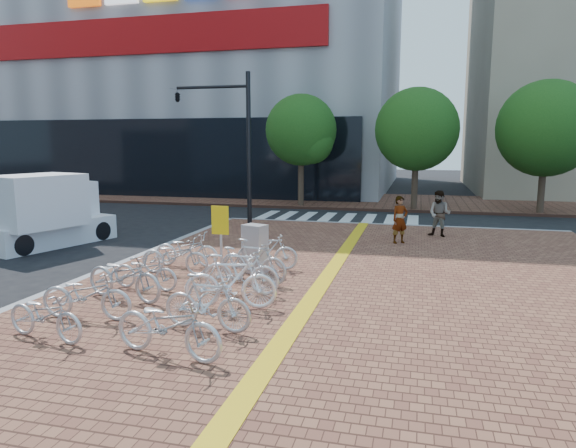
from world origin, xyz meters
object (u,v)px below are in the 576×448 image
(bike_10, at_px, (253,261))
(bike_11, at_px, (267,251))
(box_truck, at_px, (46,212))
(bike_2, at_px, (124,276))
(bike_6, at_px, (168,325))
(bike_0, at_px, (45,315))
(yellow_sign, at_px, (220,226))
(bike_4, at_px, (175,256))
(traffic_light_pole, at_px, (215,121))
(pedestrian_b, at_px, (440,214))
(pedestrian_a, at_px, (400,220))
(bike_7, at_px, (207,303))
(utility_box, at_px, (255,249))
(bike_3, at_px, (145,271))
(bike_8, at_px, (230,281))
(bike_1, at_px, (86,295))
(bike_5, at_px, (187,249))
(bike_9, at_px, (241,271))

(bike_10, relative_size, bike_11, 1.09)
(box_truck, bearing_deg, bike_10, -21.45)
(bike_2, height_order, bike_6, bike_2)
(bike_0, height_order, yellow_sign, yellow_sign)
(bike_4, distance_m, traffic_light_pole, 9.24)
(bike_10, distance_m, pedestrian_b, 8.90)
(bike_11, bearing_deg, pedestrian_a, -43.75)
(bike_10, height_order, yellow_sign, yellow_sign)
(bike_0, distance_m, bike_2, 2.38)
(bike_7, bearing_deg, box_truck, 57.21)
(bike_0, xyz_separation_m, utility_box, (2.08, 5.36, 0.19))
(bike_3, xyz_separation_m, yellow_sign, (1.05, 2.08, 0.78))
(bike_2, xyz_separation_m, bike_11, (2.24, 3.34, -0.03))
(bike_6, xyz_separation_m, bike_8, (0.11, 2.50, 0.05))
(bike_0, relative_size, bike_6, 0.85)
(bike_1, xyz_separation_m, pedestrian_b, (6.94, 10.86, 0.35))
(bike_0, relative_size, utility_box, 1.33)
(bike_1, relative_size, box_truck, 0.40)
(bike_7, xyz_separation_m, yellow_sign, (-1.39, 4.19, 0.69))
(pedestrian_b, relative_size, yellow_sign, 0.96)
(bike_3, relative_size, bike_11, 1.00)
(bike_2, height_order, pedestrian_b, pedestrian_b)
(bike_7, relative_size, bike_10, 0.96)
(bike_8, relative_size, utility_box, 1.50)
(bike_6, relative_size, bike_10, 1.11)
(bike_5, bearing_deg, traffic_light_pole, 12.90)
(bike_0, relative_size, bike_5, 0.93)
(bike_5, height_order, yellow_sign, yellow_sign)
(bike_3, height_order, pedestrian_b, pedestrian_b)
(bike_2, relative_size, bike_7, 1.16)
(bike_9, bearing_deg, bike_0, 144.84)
(bike_9, height_order, yellow_sign, yellow_sign)
(bike_6, height_order, box_truck, box_truck)
(bike_3, bearing_deg, yellow_sign, -23.22)
(bike_2, xyz_separation_m, pedestrian_b, (6.91, 9.58, 0.31))
(bike_11, distance_m, pedestrian_b, 7.80)
(bike_9, height_order, utility_box, utility_box)
(bike_5, relative_size, yellow_sign, 1.04)
(utility_box, distance_m, traffic_light_pole, 9.25)
(bike_11, height_order, utility_box, utility_box)
(bike_3, distance_m, pedestrian_b, 11.13)
(bike_8, distance_m, yellow_sign, 3.27)
(bike_1, distance_m, bike_6, 2.67)
(bike_7, distance_m, traffic_light_pole, 13.12)
(bike_10, xyz_separation_m, traffic_light_pole, (-4.35, 8.47, 3.73))
(bike_9, distance_m, pedestrian_a, 7.67)
(bike_7, relative_size, traffic_light_pole, 0.28)
(pedestrian_a, distance_m, box_truck, 12.17)
(bike_7, relative_size, bike_8, 0.90)
(bike_0, bearing_deg, bike_7, -56.98)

